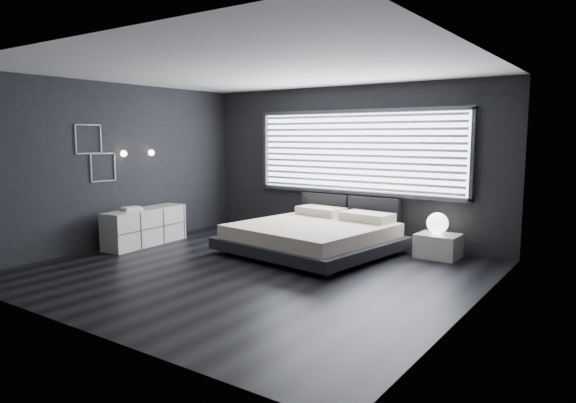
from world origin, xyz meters
The scene contains 12 objects.
room centered at (0.00, 0.00, 1.40)m, with size 6.04×6.00×2.80m.
window centered at (0.20, 2.70, 1.61)m, with size 4.14×0.09×1.52m.
headboard centered at (0.10, 2.64, 0.57)m, with size 1.96×0.16×0.52m.
sconce_near centered at (-2.88, 0.05, 1.60)m, with size 0.18×0.11×0.11m.
sconce_far centered at (-2.88, 0.65, 1.60)m, with size 0.18×0.11×0.11m.
wall_art_upper centered at (-2.98, -0.55, 1.85)m, with size 0.01×0.48×0.48m.
wall_art_lower centered at (-2.98, -0.30, 1.38)m, with size 0.01×0.48×0.48m.
bed centered at (0.11, 1.42, 0.29)m, with size 2.69×2.60×0.63m.
nightstand centered at (1.89, 2.27, 0.19)m, with size 0.64×0.53×0.37m, color silver.
orb_lamp centered at (1.85, 2.31, 0.54)m, with size 0.33×0.33×0.33m, color white.
dresser centered at (-2.65, 0.26, 0.32)m, with size 0.58×1.64×0.64m.
book_stack centered at (-2.63, -0.02, 0.67)m, with size 0.31×0.36×0.07m.
Camera 1 is at (4.48, -5.57, 1.91)m, focal length 32.00 mm.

